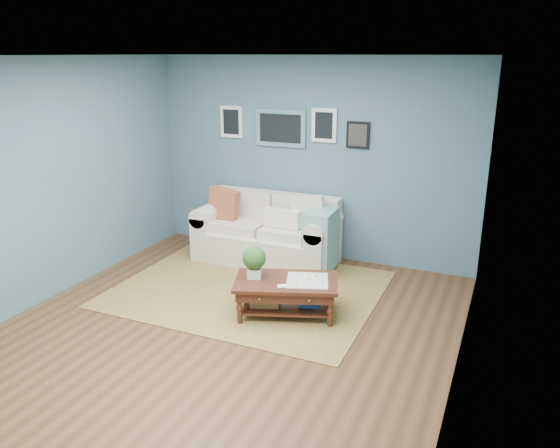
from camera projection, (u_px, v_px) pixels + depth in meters
The scene contains 4 objects.
room_shell at pixel (221, 202), 5.21m from camera, with size 5.00×5.02×2.70m.
area_rug at pixel (248, 289), 6.57m from camera, with size 3.04×2.43×0.01m, color #56371B.
loveseat at pixel (273, 233), 7.35m from camera, with size 1.93×0.88×0.99m.
coffee_table at pixel (281, 286), 5.84m from camera, with size 1.24×0.96×0.76m.
Camera 1 is at (2.53, -4.32, 2.72)m, focal length 35.00 mm.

